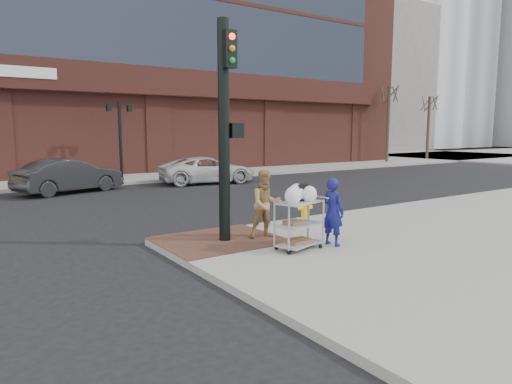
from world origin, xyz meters
TOP-DOWN VIEW (x-y plane):
  - ground at (0.00, 0.00)m, footprint 220.00×220.00m
  - sidewalk_far at (12.50, 32.00)m, footprint 65.00×36.00m
  - brick_curb_ramp at (-0.60, 0.90)m, footprint 2.80×2.40m
  - filler_block at (40.00, 38.00)m, footprint 14.00×20.00m
  - bare_tree_a at (24.00, 16.50)m, footprint 1.80×1.80m
  - bare_tree_b at (30.00, 17.00)m, footprint 1.80×1.80m
  - lamp_post at (2.00, 16.00)m, footprint 1.32×0.22m
  - traffic_signal_pole at (-0.48, 0.77)m, footprint 0.61×0.51m
  - woman_blue at (1.27, -0.94)m, footprint 0.45×0.61m
  - pedestrian_tan at (0.45, 0.48)m, footprint 0.91×0.77m
  - sedan_dark at (-1.40, 12.56)m, footprint 4.76×2.89m
  - minivan_white at (5.27, 12.39)m, footprint 5.17×3.01m
  - utility_cart at (0.42, -0.79)m, footprint 1.13×0.83m
  - fire_hydrant at (2.10, 0.97)m, footprint 0.44×0.31m

SIDE VIEW (x-z plane):
  - ground at x=0.00m, z-range 0.00..0.00m
  - sidewalk_far at x=12.50m, z-range 0.00..0.15m
  - brick_curb_ramp at x=-0.60m, z-range 0.15..0.16m
  - fire_hydrant at x=2.10m, z-range 0.16..1.11m
  - minivan_white at x=5.27m, z-range 0.00..1.35m
  - sedan_dark at x=-1.40m, z-range 0.00..1.48m
  - utility_cart at x=0.42m, z-range 0.08..1.50m
  - woman_blue at x=1.27m, z-range 0.15..1.67m
  - pedestrian_tan at x=0.45m, z-range 0.15..1.78m
  - lamp_post at x=2.00m, z-range 0.62..4.62m
  - traffic_signal_pole at x=-0.48m, z-range 0.33..5.33m
  - bare_tree_b at x=30.00m, z-range 2.44..9.14m
  - bare_tree_a at x=24.00m, z-range 2.67..9.87m
  - filler_block at x=40.00m, z-range 0.00..18.00m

